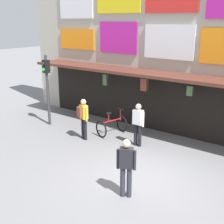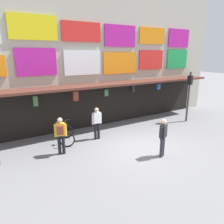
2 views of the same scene
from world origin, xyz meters
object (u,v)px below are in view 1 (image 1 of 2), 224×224
object	(u,v)px
pedestrian_in_red	(126,165)
pedestrian_in_white	(83,116)
bicycle_parked	(112,126)
pedestrian_in_blue	(138,122)
traffic_light_near	(47,79)

from	to	relation	value
pedestrian_in_red	pedestrian_in_white	bearing A→B (deg)	146.85
pedestrian_in_red	pedestrian_in_white	xyz separation A→B (m)	(-3.67, 2.40, 0.04)
bicycle_parked	pedestrian_in_blue	size ratio (longest dim) A/B	0.78
traffic_light_near	pedestrian_in_blue	distance (m)	4.75
pedestrian_in_blue	traffic_light_near	bearing A→B (deg)	-175.76
bicycle_parked	pedestrian_in_red	xyz separation A→B (m)	(3.07, -3.50, 0.55)
bicycle_parked	pedestrian_in_white	size ratio (longest dim) A/B	0.78
traffic_light_near	pedestrian_in_white	bearing A→B (deg)	-9.04
pedestrian_in_blue	pedestrian_in_red	size ratio (longest dim) A/B	1.00
pedestrian_in_blue	pedestrian_in_white	distance (m)	2.23
pedestrian_in_blue	pedestrian_in_white	size ratio (longest dim) A/B	1.00
traffic_light_near	pedestrian_in_white	size ratio (longest dim) A/B	1.90
pedestrian_in_blue	pedestrian_in_red	bearing A→B (deg)	-63.47
pedestrian_in_white	traffic_light_near	bearing A→B (deg)	170.96
bicycle_parked	pedestrian_in_red	size ratio (longest dim) A/B	0.78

